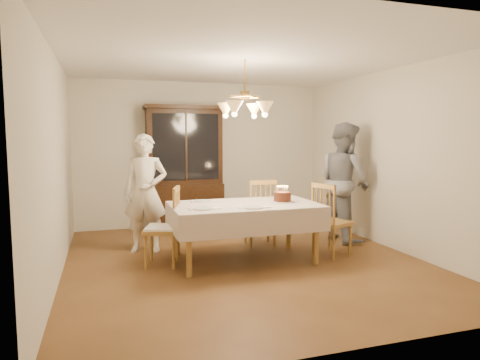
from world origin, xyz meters
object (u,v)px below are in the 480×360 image
object	(u,v)px
dining_table	(245,210)
elderly_woman	(145,193)
birthday_cake	(282,197)
china_hutch	(185,170)
chair_far_side	(260,216)

from	to	relation	value
dining_table	elderly_woman	bearing A→B (deg)	143.07
dining_table	birthday_cake	xyz separation A→B (m)	(0.52, -0.02, 0.14)
dining_table	birthday_cake	distance (m)	0.54
dining_table	elderly_woman	size ratio (longest dim) A/B	1.14
china_hutch	chair_far_side	world-z (taller)	china_hutch
china_hutch	elderly_woman	xyz separation A→B (m)	(-0.81, -1.37, -0.21)
dining_table	chair_far_side	xyz separation A→B (m)	(0.47, 0.69, -0.24)
china_hutch	elderly_woman	size ratio (longest dim) A/B	1.29
dining_table	china_hutch	world-z (taller)	china_hutch
chair_far_side	elderly_woman	size ratio (longest dim) A/B	0.60
elderly_woman	chair_far_side	bearing A→B (deg)	10.50
dining_table	china_hutch	bearing A→B (deg)	99.35
chair_far_side	dining_table	bearing A→B (deg)	-124.36
elderly_woman	birthday_cake	world-z (taller)	elderly_woman
dining_table	birthday_cake	bearing A→B (deg)	-2.15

